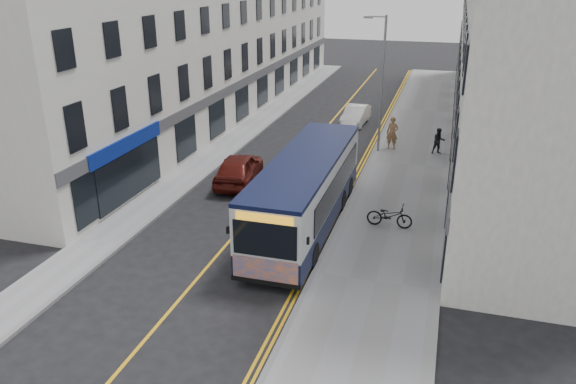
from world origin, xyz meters
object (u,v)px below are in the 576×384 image
Objects in this scene: city_bus at (306,190)px; car_maroon at (239,168)px; pedestrian_near at (392,133)px; car_white at (356,115)px; streetlamp at (381,80)px; bicycle at (390,216)px; pedestrian_far at (439,141)px.

car_maroon is at bearing 137.86° from city_bus.
car_maroon is (-6.97, -7.76, -0.32)m from pedestrian_near.
pedestrian_near reaches higher than car_white.
city_bus is 12.23m from pedestrian_near.
streetlamp is at bearing -132.77° from pedestrian_near.
bicycle is 0.97× the size of pedestrian_near.
pedestrian_near is 0.49× the size of car_white.
streetlamp is 1.97× the size of car_white.
car_white is at bearing 92.87° from city_bus.
car_white is at bearing 111.32° from streetlamp.
pedestrian_far is 8.18m from car_white.
bicycle is at bearing -75.30° from pedestrian_near.
pedestrian_far is at bearing -6.84° from bicycle.
streetlamp is 3.43m from pedestrian_near.
car_white is at bearing 115.85° from pedestrian_far.
car_white is (-4.36, 16.61, 0.04)m from bicycle.
car_maroon is at bearing -102.96° from car_white.
city_bus is 2.70× the size of car_white.
streetlamp is 5.16× the size of pedestrian_far.
streetlamp reaches higher than bicycle.
pedestrian_near is at bearing 7.40° from bicycle.
car_maroon is at bearing -162.86° from pedestrian_far.
streetlamp is 1.72× the size of car_maroon.
car_maroon is (-3.80, -13.20, 0.12)m from car_white.
bicycle is 11.11m from pedestrian_far.
bicycle is at bearing -79.33° from streetlamp.
bicycle is at bearing -72.20° from car_white.
car_white is (-5.94, 5.62, -0.22)m from pedestrian_far.
streetlamp is 11.36m from bicycle.
pedestrian_far reaches higher than bicycle.
pedestrian_far reaches higher than car_white.
pedestrian_near reaches higher than car_maroon.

